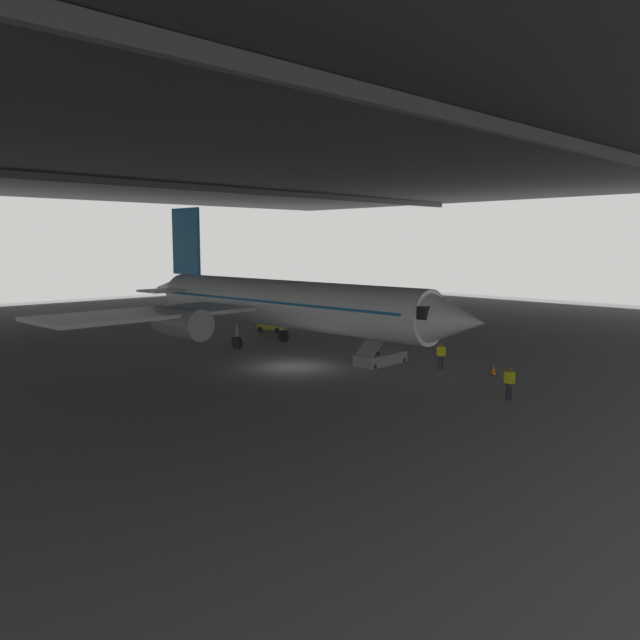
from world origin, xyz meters
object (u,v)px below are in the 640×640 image
object	(u,v)px
crew_worker_by_stairs	(441,354)
traffic_cone_orange	(493,370)
crew_worker_near_nose	(509,381)
baggage_tug	(272,325)
airplane_main	(277,303)
boarding_stairs	(381,353)

from	to	relation	value
crew_worker_by_stairs	traffic_cone_orange	xyz separation A→B (m)	(0.73, -3.11, -0.60)
traffic_cone_orange	crew_worker_by_stairs	bearing A→B (deg)	103.14
crew_worker_near_nose	traffic_cone_orange	bearing A→B (deg)	37.75
traffic_cone_orange	crew_worker_near_nose	bearing A→B (deg)	-142.25
crew_worker_by_stairs	baggage_tug	distance (m)	19.60
baggage_tug	airplane_main	bearing A→B (deg)	-126.68
baggage_tug	crew_worker_near_nose	bearing A→B (deg)	-104.44
crew_worker_near_nose	traffic_cone_orange	xyz separation A→B (m)	(4.59, 3.55, -0.64)
airplane_main	traffic_cone_orange	distance (m)	16.23
boarding_stairs	traffic_cone_orange	distance (m)	6.96
boarding_stairs	crew_worker_near_nose	bearing A→B (deg)	-103.67
crew_worker_near_nose	traffic_cone_orange	world-z (taller)	crew_worker_near_nose
crew_worker_by_stairs	airplane_main	bearing A→B (deg)	100.08
boarding_stairs	crew_worker_near_nose	size ratio (longest dim) A/B	2.71
boarding_stairs	crew_worker_by_stairs	distance (m)	3.78
boarding_stairs	baggage_tug	distance (m)	16.44
airplane_main	boarding_stairs	xyz separation A→B (m)	(0.84, -9.06, -2.54)
airplane_main	baggage_tug	world-z (taller)	airplane_main
boarding_stairs	baggage_tug	xyz separation A→B (m)	(4.24, 15.88, -0.19)
boarding_stairs	crew_worker_near_nose	xyz separation A→B (m)	(-2.47, -10.17, 0.22)
airplane_main	crew_worker_near_nose	world-z (taller)	airplane_main
boarding_stairs	traffic_cone_orange	world-z (taller)	boarding_stairs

